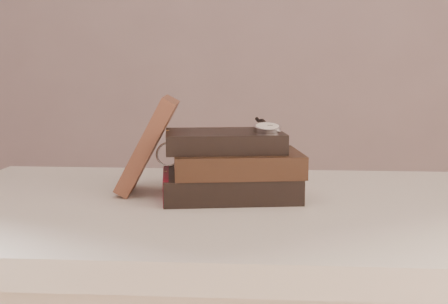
{
  "coord_description": "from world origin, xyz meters",
  "views": [
    {
      "loc": [
        0.05,
        -0.59,
        0.97
      ],
      "look_at": [
        -0.02,
        0.38,
        0.82
      ],
      "focal_mm": 48.9,
      "sensor_mm": 36.0,
      "label": 1
    }
  ],
  "objects": [
    {
      "name": "table",
      "position": [
        0.0,
        0.35,
        0.66
      ],
      "size": [
        1.0,
        0.6,
        0.75
      ],
      "color": "silver",
      "rests_on": "ground"
    },
    {
      "name": "journal",
      "position": [
        -0.15,
        0.41,
        0.83
      ],
      "size": [
        0.11,
        0.11,
        0.16
      ],
      "primitive_type": "cube",
      "rotation": [
        0.0,
        0.49,
        0.08
      ],
      "color": "#49261C",
      "rests_on": "table"
    },
    {
      "name": "eyeglasses",
      "position": [
        -0.1,
        0.44,
        0.81
      ],
      "size": [
        0.11,
        0.12,
        0.04
      ],
      "color": "silver",
      "rests_on": "book_stack"
    },
    {
      "name": "book_stack",
      "position": [
        -0.01,
        0.38,
        0.8
      ],
      "size": [
        0.24,
        0.18,
        0.11
      ],
      "color": "black",
      "rests_on": "table"
    },
    {
      "name": "pocket_watch",
      "position": [
        0.05,
        0.39,
        0.87
      ],
      "size": [
        0.05,
        0.15,
        0.02
      ],
      "color": "silver",
      "rests_on": "book_stack"
    }
  ]
}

